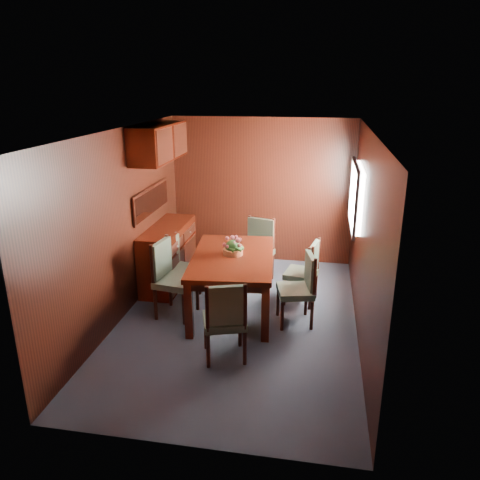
% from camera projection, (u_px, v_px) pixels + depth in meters
% --- Properties ---
extents(ground, '(4.50, 4.50, 0.00)m').
position_uv_depth(ground, '(238.00, 320.00, 6.06)').
color(ground, '#323745').
rests_on(ground, ground).
extents(room_shell, '(3.06, 4.52, 2.41)m').
position_uv_depth(room_shell, '(234.00, 191.00, 5.86)').
color(room_shell, black).
rests_on(room_shell, ground).
extents(sideboard, '(0.48, 1.40, 0.90)m').
position_uv_depth(sideboard, '(168.00, 255.00, 7.06)').
color(sideboard, '#3A1007').
rests_on(sideboard, ground).
extents(dining_table, '(1.20, 1.76, 0.78)m').
position_uv_depth(dining_table, '(233.00, 263.00, 6.13)').
color(dining_table, '#3A1007').
rests_on(dining_table, ground).
extents(chair_left_near, '(0.53, 0.55, 1.03)m').
position_uv_depth(chair_left_near, '(170.00, 274.00, 6.05)').
color(chair_left_near, black).
rests_on(chair_left_near, ground).
extents(chair_left_far, '(0.50, 0.51, 0.90)m').
position_uv_depth(chair_left_far, '(177.00, 264.00, 6.57)').
color(chair_left_far, black).
rests_on(chair_left_far, ground).
extents(chair_right_near, '(0.52, 0.53, 0.94)m').
position_uv_depth(chair_right_near, '(301.00, 285.00, 5.85)').
color(chair_right_near, black).
rests_on(chair_right_near, ground).
extents(chair_right_far, '(0.49, 0.50, 0.91)m').
position_uv_depth(chair_right_far, '(306.00, 269.00, 6.39)').
color(chair_right_far, black).
rests_on(chair_right_far, ground).
extents(chair_head, '(0.57, 0.55, 0.96)m').
position_uv_depth(chair_head, '(225.00, 317.00, 5.03)').
color(chair_head, black).
rests_on(chair_head, ground).
extents(chair_foot, '(0.57, 0.55, 0.98)m').
position_uv_depth(chair_foot, '(258.00, 246.00, 7.14)').
color(chair_foot, black).
rests_on(chair_foot, ground).
extents(flower_centerpiece, '(0.28, 0.28, 0.28)m').
position_uv_depth(flower_centerpiece, '(233.00, 245.00, 6.09)').
color(flower_centerpiece, '#B66037').
rests_on(flower_centerpiece, dining_table).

